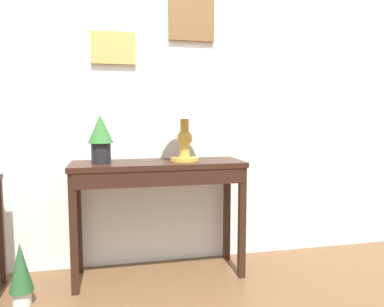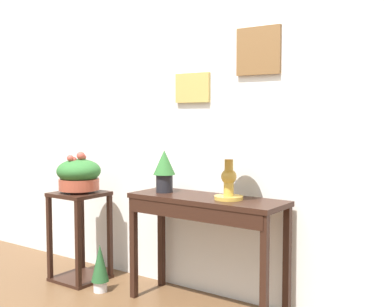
% 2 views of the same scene
% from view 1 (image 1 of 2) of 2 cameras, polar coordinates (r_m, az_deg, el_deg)
% --- Properties ---
extents(back_wall_with_art, '(9.00, 0.13, 2.80)m').
position_cam_1_polar(back_wall_with_art, '(2.74, -5.87, 12.09)').
color(back_wall_with_art, silver).
rests_on(back_wall_with_art, ground).
extents(console_table, '(1.15, 0.39, 0.80)m').
position_cam_1_polar(console_table, '(2.45, -5.26, -4.21)').
color(console_table, black).
rests_on(console_table, ground).
extents(table_lamp, '(0.31, 0.31, 0.54)m').
position_cam_1_polar(table_lamp, '(2.47, -1.19, 7.54)').
color(table_lamp, gold).
rests_on(table_lamp, console_table).
extents(potted_plant_on_console, '(0.16, 0.16, 0.32)m').
position_cam_1_polar(potted_plant_on_console, '(2.41, -14.21, 2.67)').
color(potted_plant_on_console, black).
rests_on(potted_plant_on_console, console_table).
extents(potted_plant_floor, '(0.14, 0.14, 0.38)m').
position_cam_1_polar(potted_plant_floor, '(2.42, -25.40, -16.50)').
color(potted_plant_floor, silver).
rests_on(potted_plant_floor, ground).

